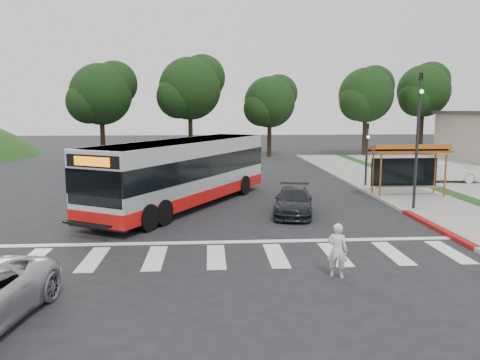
{
  "coord_description": "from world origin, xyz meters",
  "views": [
    {
      "loc": [
        -0.19,
        -19.95,
        4.83
      ],
      "look_at": [
        1.22,
        1.38,
        1.6
      ],
      "focal_mm": 35.0,
      "sensor_mm": 36.0,
      "label": 1
    }
  ],
  "objects": [
    {
      "name": "pedestrian",
      "position": [
        3.47,
        -7.13,
        0.8
      ],
      "size": [
        0.7,
        0.61,
        1.61
      ],
      "primitive_type": "imported",
      "rotation": [
        0.0,
        0.0,
        2.68
      ],
      "color": "white",
      "rests_on": "ground"
    },
    {
      "name": "bus_shelter",
      "position": [
        10.8,
        5.1,
        2.35
      ],
      "size": [
        4.2,
        1.6,
        2.86
      ],
      "color": "#995219",
      "rests_on": "sidewalk_east"
    },
    {
      "name": "tree_ne_a",
      "position": [
        16.08,
        28.06,
        6.39
      ],
      "size": [
        6.16,
        5.74,
        9.3
      ],
      "color": "black",
      "rests_on": "parking_lot"
    },
    {
      "name": "ground",
      "position": [
        0.0,
        0.0,
        0.0
      ],
      "size": [
        140.0,
        140.0,
        0.0
      ],
      "primitive_type": "plane",
      "color": "black",
      "rests_on": "ground"
    },
    {
      "name": "parked_car_1",
      "position": [
        15.5,
        9.61,
        0.76
      ],
      "size": [
        4.12,
        1.83,
        1.31
      ],
      "primitive_type": "imported",
      "rotation": [
        0.0,
        0.0,
        1.46
      ],
      "color": "silver",
      "rests_on": "parking_lot"
    },
    {
      "name": "curb_east_red",
      "position": [
        9.0,
        -2.0,
        0.08
      ],
      "size": [
        0.32,
        6.0,
        0.15
      ],
      "primitive_type": "cube",
      "color": "maroon",
      "rests_on": "ground"
    },
    {
      "name": "dark_sedan",
      "position": [
        3.69,
        1.12,
        0.61
      ],
      "size": [
        2.53,
        4.47,
        1.22
      ],
      "primitive_type": "imported",
      "rotation": [
        0.0,
        0.0,
        -0.2
      ],
      "color": "black",
      "rests_on": "ground"
    },
    {
      "name": "crosswalk_ladder",
      "position": [
        0.0,
        -5.0,
        0.01
      ],
      "size": [
        18.0,
        2.6,
        0.01
      ],
      "primitive_type": "cube",
      "color": "silver",
      "rests_on": "ground"
    },
    {
      "name": "sidewalk_east",
      "position": [
        11.0,
        8.0,
        0.06
      ],
      "size": [
        4.0,
        40.0,
        0.12
      ],
      "primitive_type": "cube",
      "color": "gray",
      "rests_on": "ground"
    },
    {
      "name": "traffic_signal_ne_short",
      "position": [
        9.6,
        8.49,
        2.48
      ],
      "size": [
        0.18,
        0.37,
        4.0
      ],
      "color": "black",
      "rests_on": "ground"
    },
    {
      "name": "tree_north_a",
      "position": [
        -1.92,
        26.07,
        6.92
      ],
      "size": [
        6.6,
        6.15,
        10.17
      ],
      "color": "black",
      "rests_on": "ground"
    },
    {
      "name": "tree_north_b",
      "position": [
        6.07,
        28.06,
        5.66
      ],
      "size": [
        5.72,
        5.33,
        8.43
      ],
      "color": "black",
      "rests_on": "ground"
    },
    {
      "name": "traffic_signal_ne_tall",
      "position": [
        9.6,
        1.49,
        3.88
      ],
      "size": [
        0.18,
        0.37,
        6.5
      ],
      "color": "black",
      "rests_on": "ground"
    },
    {
      "name": "tree_ne_b",
      "position": [
        23.08,
        30.06,
        6.92
      ],
      "size": [
        6.16,
        5.74,
        10.02
      ],
      "color": "black",
      "rests_on": "ground"
    },
    {
      "name": "transit_bus",
      "position": [
        -1.42,
        3.36,
        1.66
      ],
      "size": [
        8.72,
        12.54,
        3.31
      ],
      "primitive_type": null,
      "rotation": [
        0.0,
        0.0,
        -0.51
      ],
      "color": "silver",
      "rests_on": "ground"
    },
    {
      "name": "curb_east",
      "position": [
        9.0,
        8.0,
        0.07
      ],
      "size": [
        0.3,
        40.0,
        0.15
      ],
      "primitive_type": "cube",
      "color": "#9E9991",
      "rests_on": "ground"
    },
    {
      "name": "tree_north_c",
      "position": [
        -9.92,
        24.06,
        6.29
      ],
      "size": [
        6.16,
        5.74,
        9.3
      ],
      "color": "black",
      "rests_on": "ground"
    }
  ]
}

